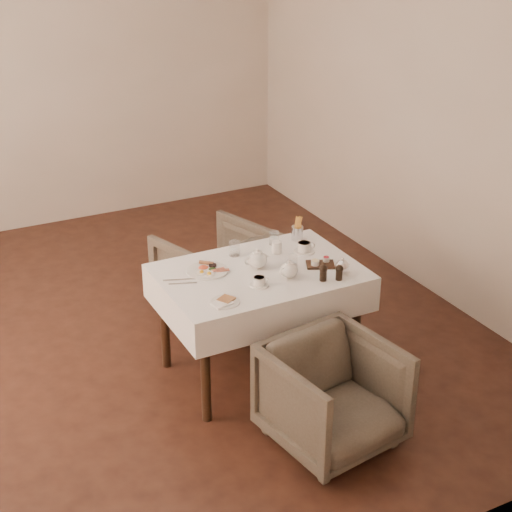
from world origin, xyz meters
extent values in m
plane|color=black|center=(0.00, 0.00, 0.00)|extent=(5.00, 5.00, 0.00)
plane|color=#BDAB98|center=(0.00, 2.50, 1.45)|extent=(4.50, 0.00, 4.50)
plane|color=#BDAB98|center=(0.00, -2.50, 1.45)|extent=(4.50, 0.00, 4.50)
plane|color=#BDAB98|center=(2.25, 0.00, 1.45)|extent=(0.00, 5.00, 5.00)
cube|color=black|center=(0.46, -0.76, 0.72)|extent=(1.20, 0.80, 0.04)
cube|color=white|center=(0.46, -0.76, 0.64)|extent=(1.28, 0.88, 0.23)
cylinder|color=black|center=(-0.08, -0.42, 0.35)|extent=(0.06, 0.06, 0.70)
cylinder|color=black|center=(1.00, -0.42, 0.35)|extent=(0.06, 0.06, 0.70)
cylinder|color=black|center=(-0.08, -1.10, 0.35)|extent=(0.06, 0.06, 0.70)
cylinder|color=black|center=(1.00, -1.10, 0.35)|extent=(0.06, 0.06, 0.70)
imported|color=#494035|center=(0.49, -1.62, 0.32)|extent=(0.78, 0.80, 0.64)
imported|color=#494035|center=(0.54, 0.06, 0.35)|extent=(0.94, 0.96, 0.70)
cylinder|color=white|center=(0.16, -0.61, 0.76)|extent=(0.27, 0.27, 0.01)
ellipsoid|color=#CA4624|center=(0.15, -0.57, 0.77)|extent=(0.07, 0.06, 0.02)
cylinder|color=brown|center=(0.19, -0.53, 0.78)|extent=(0.09, 0.08, 0.02)
cylinder|color=black|center=(0.21, -0.58, 0.77)|extent=(0.05, 0.05, 0.02)
cube|color=#983323|center=(0.23, -0.66, 0.77)|extent=(0.09, 0.05, 0.01)
ellipsoid|color=#264C19|center=(0.19, -0.62, 0.77)|extent=(0.05, 0.04, 0.02)
cylinder|color=white|center=(0.09, -1.04, 0.76)|extent=(0.17, 0.17, 0.01)
cube|color=#925D2F|center=(0.10, -1.03, 0.77)|extent=(0.12, 0.12, 0.01)
cube|color=white|center=(0.06, -1.06, 0.76)|extent=(0.13, 0.11, 0.01)
cylinder|color=white|center=(0.69, -0.57, 0.80)|extent=(0.07, 0.07, 0.08)
cylinder|color=white|center=(0.37, -0.94, 0.76)|extent=(0.12, 0.12, 0.01)
cylinder|color=white|center=(0.37, -0.94, 0.79)|extent=(0.10, 0.10, 0.05)
cylinder|color=tan|center=(0.37, -0.94, 0.81)|extent=(0.07, 0.07, 0.00)
cylinder|color=white|center=(0.86, -0.64, 0.76)|extent=(0.14, 0.14, 0.01)
cylinder|color=white|center=(0.86, -0.64, 0.79)|extent=(0.12, 0.12, 0.06)
cylinder|color=tan|center=(0.86, -0.64, 0.82)|extent=(0.08, 0.08, 0.00)
cylinder|color=silver|center=(0.42, -0.47, 0.81)|extent=(0.10, 0.10, 0.10)
cylinder|color=silver|center=(0.66, -0.83, 0.80)|extent=(0.09, 0.09, 0.09)
cylinder|color=silver|center=(0.74, -0.43, 0.80)|extent=(0.07, 0.07, 0.10)
cube|color=black|center=(0.85, -0.87, 0.76)|extent=(0.21, 0.18, 0.02)
cylinder|color=white|center=(0.81, -0.87, 0.79)|extent=(0.06, 0.06, 0.03)
cylinder|color=maroon|center=(0.90, -0.86, 0.79)|extent=(0.04, 0.04, 0.03)
cylinder|color=silver|center=(0.93, -0.44, 0.80)|extent=(0.08, 0.08, 0.10)
cube|color=silver|center=(-0.05, -0.64, 0.76)|extent=(0.20, 0.09, 0.00)
cube|color=silver|center=(-0.05, -0.70, 0.76)|extent=(0.17, 0.07, 0.00)
camera|label=1|loc=(-1.62, -4.76, 2.98)|focal=55.00mm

